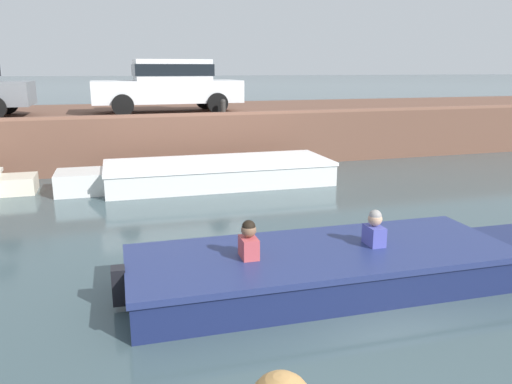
# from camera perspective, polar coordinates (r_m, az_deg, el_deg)

# --- Properties ---
(ground_plane) EXTENTS (400.00, 400.00, 0.00)m
(ground_plane) POSITION_cam_1_polar(r_m,az_deg,el_deg) (8.31, -5.18, -5.76)
(ground_plane) COLOR #3D5156
(far_quay_wall) EXTENTS (60.00, 6.00, 1.51)m
(far_quay_wall) POSITION_cam_1_polar(r_m,az_deg,el_deg) (16.94, -11.65, 6.74)
(far_quay_wall) COLOR brown
(far_quay_wall) RESTS_ON ground
(far_wall_coping) EXTENTS (60.00, 0.24, 0.08)m
(far_wall_coping) POSITION_cam_1_polar(r_m,az_deg,el_deg) (14.00, -10.63, 8.61)
(far_wall_coping) COLOR brown
(far_wall_coping) RESTS_ON far_quay_wall
(boat_moored_central_white) EXTENTS (6.58, 2.20, 0.58)m
(boat_moored_central_white) POSITION_cam_1_polar(r_m,az_deg,el_deg) (12.35, -5.51, 2.16)
(boat_moored_central_white) COLOR white
(boat_moored_central_white) RESTS_ON ground
(motorboat_passing) EXTENTS (6.12, 1.94, 0.98)m
(motorboat_passing) POSITION_cam_1_polar(r_m,az_deg,el_deg) (6.76, 9.33, -8.29)
(motorboat_passing) COLOR navy
(motorboat_passing) RESTS_ON ground
(car_left_inner_white) EXTENTS (4.31, 2.03, 1.54)m
(car_left_inner_white) POSITION_cam_1_polar(r_m,az_deg,el_deg) (15.39, -9.95, 12.11)
(car_left_inner_white) COLOR white
(car_left_inner_white) RESTS_ON far_quay_wall
(mooring_bollard_mid) EXTENTS (0.15, 0.15, 0.45)m
(mooring_bollard_mid) POSITION_cam_1_polar(r_m,az_deg,el_deg) (14.41, -3.77, 9.75)
(mooring_bollard_mid) COLOR #2D2B28
(mooring_bollard_mid) RESTS_ON far_quay_wall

